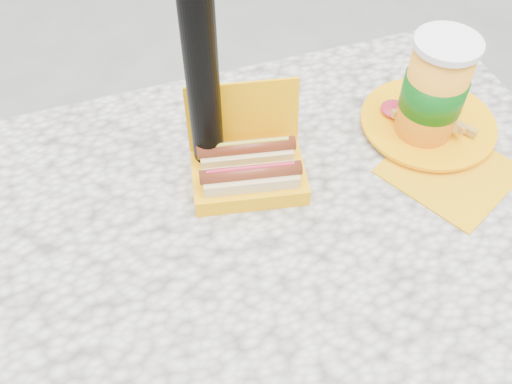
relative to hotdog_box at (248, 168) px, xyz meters
name	(u,v)px	position (x,y,z in m)	size (l,w,h in m)	color
picnic_table	(241,277)	(-0.05, -0.11, -0.14)	(1.20, 0.80, 0.75)	beige
hotdog_box	(248,168)	(0.00, 0.00, 0.00)	(0.21, 0.17, 0.15)	#FFA500
fries_plate	(429,125)	(0.34, 0.01, -0.02)	(0.26, 0.35, 0.05)	orange
soda_cup	(434,92)	(0.33, 0.00, 0.07)	(0.11, 0.11, 0.20)	orange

